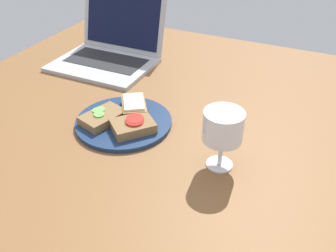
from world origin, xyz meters
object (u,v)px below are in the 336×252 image
plate (124,122)px  sandwich_with_tomato (133,125)px  laptop (110,48)px  wine_glass (223,129)px  sandwich_with_cheese (134,106)px  sandwich_with_cucumber (103,117)px

plate → sandwich_with_tomato: (4.49, -2.74, 1.98)cm
plate → laptop: 41.13cm
sandwich_with_tomato → wine_glass: bearing=-5.8°
sandwich_with_tomato → sandwich_with_cheese: (-4.30, 8.00, 0.13)cm
wine_glass → laptop: laptop is taller
sandwich_with_tomato → wine_glass: size_ratio=0.91×
plate → sandwich_with_cheese: size_ratio=2.11×
plate → wine_glass: wine_glass is taller
sandwich_with_cheese → wine_glass: size_ratio=0.85×
sandwich_with_tomato → sandwich_with_cheese: sandwich_with_cheese is taller
sandwich_with_cheese → sandwich_with_cucumber: 9.15cm
sandwich_with_cheese → laptop: bearing=132.1°
sandwich_with_tomato → laptop: laptop is taller
sandwich_with_cucumber → laptop: size_ratio=0.39×
plate → laptop: bearing=126.9°
sandwich_with_tomato → sandwich_with_cheese: size_ratio=1.06×
sandwich_with_cucumber → wine_glass: 33.64cm
wine_glass → sandwich_with_cucumber: bearing=175.4°
sandwich_with_cucumber → laptop: bearing=119.5°
sandwich_with_tomato → sandwich_with_cucumber: (-9.20, 0.28, -0.23)cm
plate → laptop: laptop is taller
laptop → plate: bearing=-53.1°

